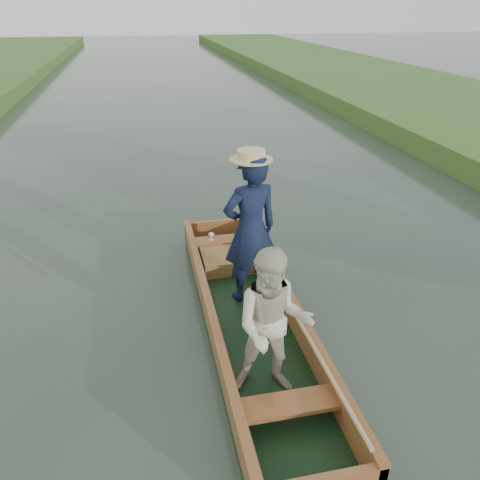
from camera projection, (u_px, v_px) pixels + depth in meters
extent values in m
plane|color=#283D30|center=(250.00, 327.00, 5.95)|extent=(120.00, 120.00, 0.00)
cube|color=black|center=(250.00, 325.00, 5.94)|extent=(1.10, 5.00, 0.08)
cube|color=#985E2F|center=(210.00, 317.00, 5.75)|extent=(0.08, 5.00, 0.32)
cube|color=#985E2F|center=(289.00, 307.00, 5.94)|extent=(0.08, 5.00, 0.32)
cube|color=#985E2F|center=(217.00, 229.00, 7.99)|extent=(1.10, 0.08, 0.32)
cube|color=#985E2F|center=(209.00, 305.00, 5.67)|extent=(0.10, 5.00, 0.04)
cube|color=#985E2F|center=(290.00, 295.00, 5.86)|extent=(0.10, 5.00, 0.04)
cube|color=#985E2F|center=(223.00, 240.00, 7.47)|extent=(0.94, 0.30, 0.05)
cube|color=#985E2F|center=(289.00, 404.00, 4.42)|extent=(0.94, 0.30, 0.05)
imported|color=#101933|center=(250.00, 230.00, 5.98)|extent=(0.82, 0.62, 2.02)
cylinder|color=beige|center=(251.00, 156.00, 5.54)|extent=(0.52, 0.52, 0.12)
imported|color=beige|center=(273.00, 325.00, 4.55)|extent=(0.91, 0.78, 1.62)
cube|color=#AB6237|center=(228.00, 256.00, 7.24)|extent=(0.85, 0.90, 0.22)
sphere|color=tan|center=(248.00, 244.00, 7.10)|extent=(0.21, 0.21, 0.21)
sphere|color=tan|center=(248.00, 235.00, 7.02)|extent=(0.16, 0.16, 0.16)
sphere|color=tan|center=(245.00, 232.00, 6.98)|extent=(0.06, 0.06, 0.06)
sphere|color=tan|center=(252.00, 231.00, 7.00)|extent=(0.06, 0.06, 0.06)
sphere|color=tan|center=(249.00, 238.00, 6.98)|extent=(0.06, 0.06, 0.06)
sphere|color=tan|center=(243.00, 244.00, 7.05)|extent=(0.07, 0.07, 0.07)
sphere|color=tan|center=(255.00, 242.00, 7.09)|extent=(0.07, 0.07, 0.07)
sphere|color=tan|center=(245.00, 251.00, 7.11)|extent=(0.08, 0.08, 0.08)
sphere|color=tan|center=(252.00, 250.00, 7.13)|extent=(0.08, 0.08, 0.08)
cylinder|color=silver|center=(211.00, 240.00, 7.43)|extent=(0.07, 0.07, 0.01)
cylinder|color=silver|center=(211.00, 237.00, 7.41)|extent=(0.01, 0.01, 0.08)
ellipsoid|color=silver|center=(211.00, 234.00, 7.38)|extent=(0.09, 0.09, 0.05)
cylinder|color=tan|center=(296.00, 316.00, 5.40)|extent=(0.04, 3.84, 0.18)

